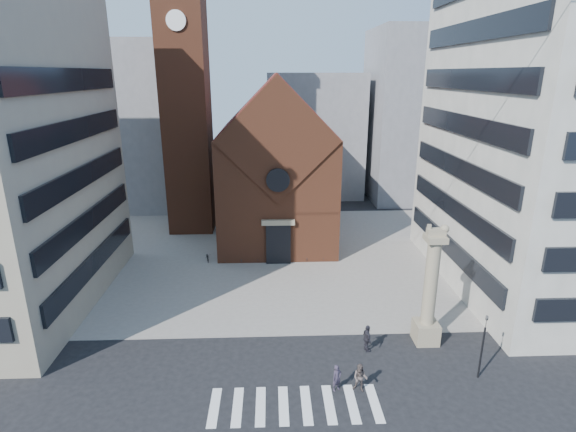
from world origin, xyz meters
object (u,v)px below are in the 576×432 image
object	(u,v)px
pedestrian_2	(367,338)
pedestrian_1	(360,378)
lion_column	(429,297)
pedestrian_0	(337,378)
scooter_0	(208,257)
traffic_light	(483,345)

from	to	relation	value
pedestrian_2	pedestrian_1	bearing A→B (deg)	152.65
lion_column	pedestrian_0	xyz separation A→B (m)	(-6.92, -4.80, -2.62)
pedestrian_0	scooter_0	distance (m)	21.98
traffic_light	pedestrian_0	world-z (taller)	traffic_light
lion_column	pedestrian_2	distance (m)	5.10
pedestrian_1	pedestrian_2	distance (m)	4.11
traffic_light	pedestrian_2	distance (m)	7.13
pedestrian_0	pedestrian_2	world-z (taller)	pedestrian_2
traffic_light	scooter_0	distance (m)	26.75
lion_column	pedestrian_2	bearing A→B (deg)	-167.13
pedestrian_2	pedestrian_0	bearing A→B (deg)	135.80
lion_column	traffic_light	size ratio (longest dim) A/B	2.02
lion_column	pedestrian_1	bearing A→B (deg)	-138.53
traffic_light	pedestrian_2	xyz separation A→B (m)	(-6.33, 3.01, -1.32)
pedestrian_2	scooter_0	distance (m)	20.21
pedestrian_0	pedestrian_1	world-z (taller)	pedestrian_1
lion_column	scooter_0	world-z (taller)	lion_column
traffic_light	pedestrian_0	bearing A→B (deg)	-174.89
traffic_light	pedestrian_0	size ratio (longest dim) A/B	2.58
pedestrian_1	traffic_light	bearing A→B (deg)	30.92
traffic_light	lion_column	bearing A→B (deg)	116.46
scooter_0	pedestrian_1	bearing A→B (deg)	-71.39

